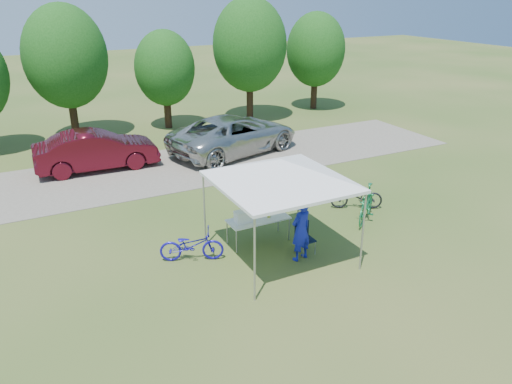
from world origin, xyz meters
TOP-DOWN VIEW (x-y plane):
  - ground at (0.00, 0.00)m, footprint 100.00×100.00m
  - gravel_strip at (0.00, 8.00)m, footprint 24.00×5.00m
  - canopy at (0.00, 0.00)m, footprint 4.53×4.53m
  - treeline at (-0.29, 14.05)m, footprint 24.89×4.28m
  - folding_table at (-0.11, 1.01)m, footprint 1.73×0.72m
  - folding_chair at (0.71, -0.06)m, footprint 0.43×0.45m
  - cooler at (-0.59, 1.01)m, footprint 0.44×0.30m
  - ice_cream_cup at (0.19, 0.96)m, footprint 0.09×0.09m
  - cyclist at (0.42, -0.36)m, footprint 0.70×0.54m
  - bike_blue at (-2.13, 0.88)m, footprint 1.76×1.17m
  - bike_green at (3.47, 0.75)m, footprint 1.74×1.56m
  - bike_dark at (3.75, 1.58)m, footprint 1.73×1.31m
  - minivan at (2.73, 8.73)m, footprint 6.37×4.19m
  - sedan at (-2.94, 9.24)m, footprint 4.69×1.77m

SIDE VIEW (x-z plane):
  - ground at x=0.00m, z-range 0.00..0.00m
  - gravel_strip at x=0.00m, z-range 0.00..0.02m
  - bike_dark at x=3.75m, z-range 0.00..0.87m
  - bike_blue at x=-2.13m, z-range 0.00..0.87m
  - folding_chair at x=0.71m, z-range 0.07..0.92m
  - bike_green at x=3.47m, z-range 0.00..1.10m
  - folding_table at x=-0.11m, z-range 0.31..1.03m
  - ice_cream_cup at x=0.19m, z-range 0.71..0.78m
  - sedan at x=-2.94m, z-range 0.02..1.55m
  - minivan at x=2.73m, z-range 0.02..1.65m
  - cyclist at x=0.42m, z-range 0.00..1.69m
  - cooler at x=-0.59m, z-range 0.71..1.03m
  - canopy at x=0.00m, z-range 1.15..4.15m
  - treeline at x=-0.29m, z-range 0.38..6.68m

